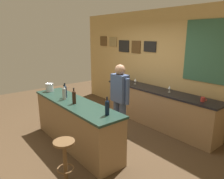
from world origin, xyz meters
name	(u,v)px	position (x,y,z in m)	size (l,w,h in m)	color
ground_plane	(93,138)	(0.00, 0.00, 0.00)	(10.00, 10.00, 0.00)	#4C3823
back_wall	(157,65)	(0.02, 2.03, 1.42)	(6.00, 0.09, 2.80)	tan
bar_counter	(75,124)	(0.00, -0.40, 0.46)	(2.46, 0.60, 0.92)	olive
side_counter	(157,107)	(0.40, 1.65, 0.45)	(3.10, 0.56, 0.90)	olive
bartender	(120,98)	(0.40, 0.43, 0.94)	(0.52, 0.21, 1.62)	#384766
bar_stool	(65,155)	(0.89, -1.09, 0.46)	(0.32, 0.32, 0.68)	brown
wine_bottle_a	(65,91)	(-0.37, -0.40, 1.06)	(0.07, 0.07, 0.31)	black
wine_bottle_b	(64,93)	(-0.26, -0.48, 1.06)	(0.07, 0.07, 0.31)	#999E99
wine_bottle_c	(74,97)	(0.09, -0.45, 1.06)	(0.07, 0.07, 0.31)	black
wine_bottle_d	(107,107)	(0.95, -0.33, 1.06)	(0.07, 0.07, 0.31)	black
ice_bucket	(49,87)	(-1.05, -0.45, 1.02)	(0.19, 0.19, 0.19)	#B7BABF
wine_glass_a	(128,79)	(-0.58, 1.60, 1.01)	(0.07, 0.07, 0.16)	silver
wine_glass_b	(135,80)	(-0.38, 1.67, 1.01)	(0.07, 0.07, 0.16)	silver
wine_glass_c	(170,88)	(0.70, 1.68, 1.01)	(0.07, 0.07, 0.16)	silver
coffee_mug	(203,99)	(1.55, 1.60, 0.95)	(0.12, 0.08, 0.09)	#B2332D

